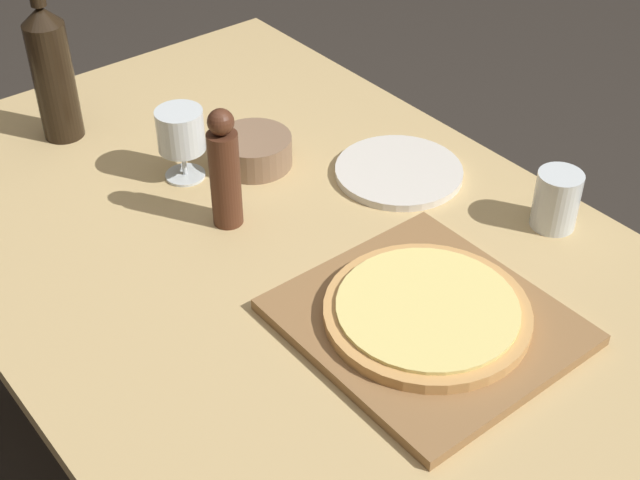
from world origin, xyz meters
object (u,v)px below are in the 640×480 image
pizza (427,311)px  wine_glass (181,133)px  wine_bottle (52,70)px  pepper_mill (225,171)px  small_bowl (254,151)px

pizza → wine_glass: size_ratio=2.24×
pizza → wine_bottle: bearing=101.7°
wine_bottle → wine_glass: size_ratio=2.58×
pizza → pepper_mill: size_ratio=1.40×
pizza → pepper_mill: pepper_mill is taller
wine_bottle → wine_glass: wine_bottle is taller
pizza → small_bowl: (0.06, 0.51, -0.00)m
wine_bottle → pepper_mill: size_ratio=1.61×
pepper_mill → small_bowl: bearing=40.8°
wine_glass → small_bowl: wine_glass is taller
pepper_mill → wine_glass: size_ratio=1.60×
pizza → small_bowl: small_bowl is taller
pizza → wine_bottle: size_ratio=0.87×
wine_glass → wine_bottle: bearing=111.5°
wine_bottle → small_bowl: bearing=-54.0°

